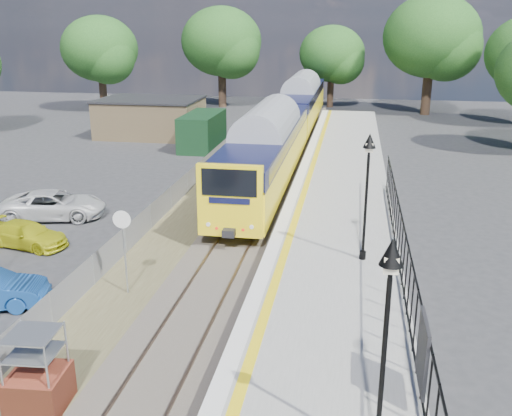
% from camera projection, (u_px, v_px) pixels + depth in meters
% --- Properties ---
extents(ground, '(120.00, 120.00, 0.00)m').
position_uv_depth(ground, '(173.00, 358.00, 16.18)').
color(ground, '#2D2D30').
rests_on(ground, ground).
extents(track_bed, '(5.90, 80.00, 0.29)m').
position_uv_depth(track_bed, '(229.00, 235.00, 25.30)').
color(track_bed, '#473F38').
rests_on(track_bed, ground).
extents(platform, '(5.00, 70.00, 0.90)m').
position_uv_depth(platform, '(334.00, 248.00, 22.87)').
color(platform, gray).
rests_on(platform, ground).
extents(platform_edge, '(0.90, 70.00, 0.01)m').
position_uv_depth(platform_edge, '(283.00, 234.00, 23.06)').
color(platform_edge, silver).
rests_on(platform_edge, platform).
extents(victorian_lamp_south, '(0.44, 0.44, 4.60)m').
position_uv_depth(victorian_lamp_south, '(388.00, 301.00, 10.22)').
color(victorian_lamp_south, black).
rests_on(victorian_lamp_south, platform).
extents(victorian_lamp_north, '(0.44, 0.44, 4.60)m').
position_uv_depth(victorian_lamp_north, '(368.00, 168.00, 19.63)').
color(victorian_lamp_north, black).
rests_on(victorian_lamp_north, platform).
extents(palisade_fence, '(0.12, 26.00, 2.00)m').
position_uv_depth(palisade_fence, '(408.00, 282.00, 16.66)').
color(palisade_fence, black).
rests_on(palisade_fence, platform).
extents(wire_fence, '(0.06, 52.00, 1.20)m').
position_uv_depth(wire_fence, '(165.00, 204.00, 27.92)').
color(wire_fence, '#999EA3').
rests_on(wire_fence, ground).
extents(outbuilding, '(10.80, 10.10, 3.12)m').
position_uv_depth(outbuilding, '(160.00, 120.00, 46.72)').
color(outbuilding, tan).
rests_on(outbuilding, ground).
extents(tree_line, '(56.80, 43.80, 11.88)m').
position_uv_depth(tree_line, '(321.00, 51.00, 53.29)').
color(tree_line, '#332319').
rests_on(tree_line, ground).
extents(train, '(2.82, 40.83, 3.51)m').
position_uv_depth(train, '(288.00, 119.00, 41.94)').
color(train, yellow).
rests_on(train, ground).
extents(brick_plinth, '(1.41, 1.41, 2.13)m').
position_uv_depth(brick_plinth, '(37.00, 373.00, 13.74)').
color(brick_plinth, brown).
rests_on(brick_plinth, ground).
extents(speed_sign, '(0.62, 0.12, 3.10)m').
position_uv_depth(speed_sign, '(123.00, 237.00, 19.29)').
color(speed_sign, '#999EA3').
rests_on(speed_sign, ground).
extents(car_yellow, '(3.87, 2.15, 1.06)m').
position_uv_depth(car_yellow, '(26.00, 235.00, 24.09)').
color(car_yellow, gold).
rests_on(car_yellow, ground).
extents(car_white, '(5.22, 3.23, 1.35)m').
position_uv_depth(car_white, '(54.00, 205.00, 27.56)').
color(car_white, silver).
rests_on(car_white, ground).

